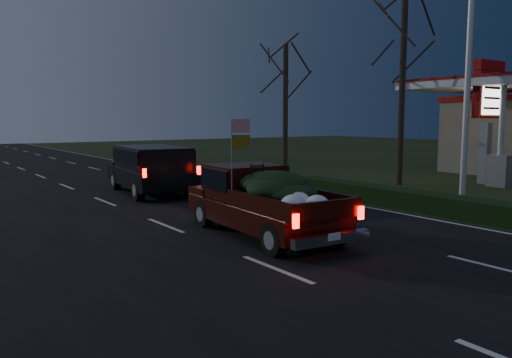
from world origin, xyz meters
TOP-DOWN VIEW (x-y plane):
  - ground at (0.00, 0.00)m, footprint 120.00×120.00m
  - road_asphalt at (0.00, 0.00)m, footprint 14.00×120.00m
  - hedge_row at (7.80, 3.00)m, footprint 1.00×10.00m
  - light_pole at (9.50, 2.00)m, footprint 0.50×0.90m
  - gas_price_pylon at (16.00, 4.99)m, footprint 2.00×0.41m
  - gas_canopy at (18.00, 6.00)m, footprint 7.10×6.10m
  - bare_tree_mid at (12.50, 7.00)m, footprint 3.60×3.60m
  - bare_tree_far at (11.50, 14.00)m, footprint 3.60×3.60m
  - pickup_truck at (1.54, 2.55)m, footprint 2.28×5.15m
  - lead_suv at (2.22, 10.92)m, footprint 2.85×5.56m

SIDE VIEW (x-z plane):
  - ground at x=0.00m, z-range 0.00..0.00m
  - road_asphalt at x=0.00m, z-range 0.00..0.02m
  - hedge_row at x=7.80m, z-range 0.00..0.60m
  - pickup_truck at x=1.54m, z-range -0.33..2.30m
  - lead_suv at x=2.22m, z-range 0.39..1.92m
  - gas_price_pylon at x=16.00m, z-range 0.98..6.56m
  - gas_canopy at x=18.00m, z-range 1.91..6.79m
  - bare_tree_far at x=11.50m, z-range 1.73..8.73m
  - light_pole at x=9.50m, z-range 0.90..10.06m
  - bare_tree_mid at x=12.50m, z-range 2.10..10.60m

